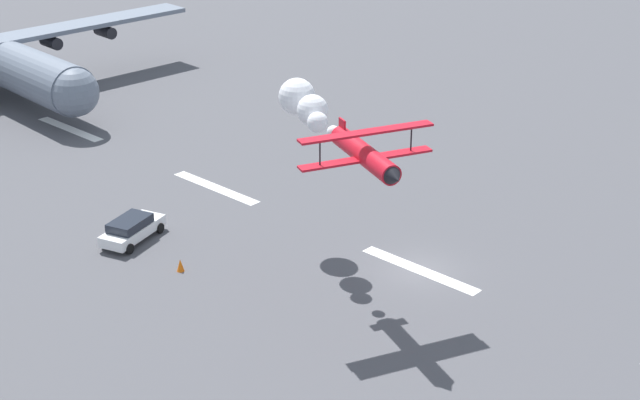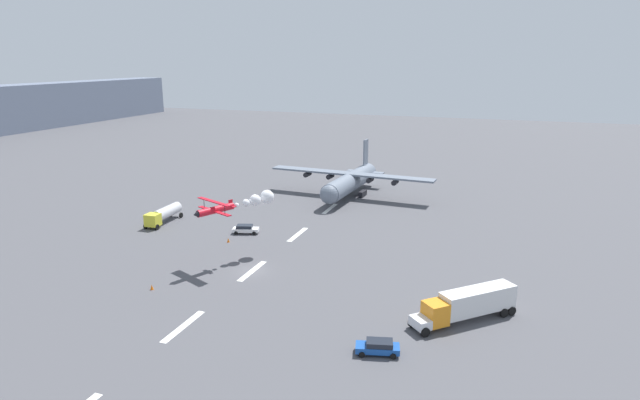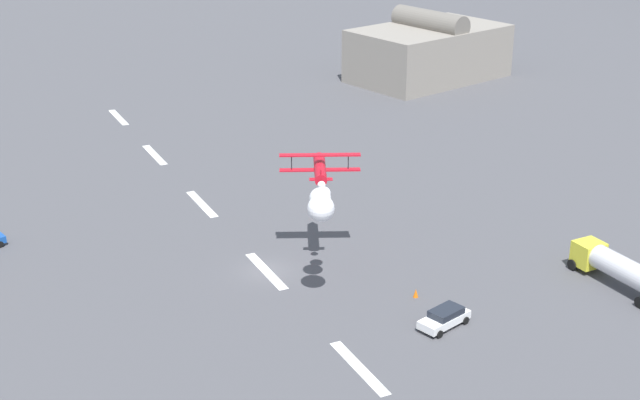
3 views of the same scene
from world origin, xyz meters
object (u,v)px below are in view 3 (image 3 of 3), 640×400
object	(u,v)px
fuel_tanker_truck	(617,267)
stunt_biplane_red	(321,191)
traffic_cone_near	(314,209)
airport_staff_sedan	(445,317)
traffic_cone_far	(416,293)

from	to	relation	value
fuel_tanker_truck	stunt_biplane_red	bearing A→B (deg)	-115.16
stunt_biplane_red	fuel_tanker_truck	size ratio (longest dim) A/B	1.42
fuel_tanker_truck	traffic_cone_near	distance (m)	30.83
airport_staff_sedan	traffic_cone_near	xyz separation A→B (m)	(-25.67, 0.77, -0.44)
traffic_cone_far	stunt_biplane_red	bearing A→B (deg)	-129.35
traffic_cone_near	fuel_tanker_truck	bearing A→B (deg)	32.30
fuel_tanker_truck	traffic_cone_near	world-z (taller)	fuel_tanker_truck
fuel_tanker_truck	airport_staff_sedan	distance (m)	17.26
stunt_biplane_red	traffic_cone_far	distance (m)	11.87
airport_staff_sedan	traffic_cone_far	size ratio (longest dim) A/B	6.48
traffic_cone_far	fuel_tanker_truck	bearing A→B (deg)	71.45
traffic_cone_near	stunt_biplane_red	bearing A→B (deg)	-23.56
fuel_tanker_truck	traffic_cone_far	xyz separation A→B (m)	(-5.60, -16.69, -1.37)
fuel_tanker_truck	airport_staff_sedan	world-z (taller)	fuel_tanker_truck
airport_staff_sedan	fuel_tanker_truck	bearing A→B (deg)	88.79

